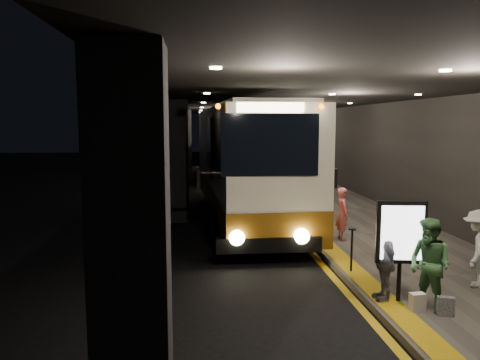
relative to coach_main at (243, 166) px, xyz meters
name	(u,v)px	position (x,y,z in m)	size (l,w,h in m)	color
ground	(226,249)	(-0.96, -4.59, -1.96)	(90.00, 90.00, 0.00)	black
lane_line_white	(171,216)	(-2.76, 0.41, -1.95)	(0.12, 50.00, 0.01)	silver
kerb_stripe_yellow	(277,214)	(1.39, 0.41, -1.95)	(0.18, 50.00, 0.01)	gold
sidewalk	(337,211)	(3.79, 0.41, -1.88)	(4.50, 50.00, 0.15)	#514C44
tactile_strip	(290,210)	(1.89, 0.41, -1.80)	(0.50, 50.00, 0.01)	gold
terminal_wall	(394,138)	(6.04, 0.41, 1.04)	(0.10, 50.00, 6.00)	black
support_columns	(177,161)	(-2.46, -0.59, 0.24)	(0.80, 24.80, 4.40)	black
canopy	(282,96)	(1.54, 0.41, 2.64)	(9.00, 50.00, 0.40)	black
coach_main	(243,166)	(0.00, 0.00, 0.00)	(3.27, 13.17, 4.08)	beige
coach_second	(224,151)	(0.10, 13.85, -0.28)	(2.61, 11.15, 3.49)	beige
coach_third	(216,139)	(0.14, 28.29, 0.01)	(2.92, 13.08, 4.10)	beige
passenger_boarding	(342,214)	(2.49, -4.37, -1.03)	(0.57, 0.37, 1.56)	#D8656B
passenger_waiting_green	(430,265)	(2.47, -9.61, -0.95)	(0.84, 0.52, 1.72)	#3D6E3D
passenger_waiting_white	(478,248)	(4.10, -8.49, -0.99)	(1.06, 0.49, 1.64)	#BCBAB5
passenger_waiting_grey	(384,261)	(1.84, -9.04, -1.04)	(0.90, 0.46, 1.54)	#545358
bag_polka	(446,306)	(2.65, -9.90, -1.63)	(0.29, 0.12, 0.35)	black
bag_plain	(417,302)	(2.25, -9.65, -1.64)	(0.27, 0.16, 0.34)	silver
info_sign	(401,234)	(2.10, -9.17, -0.47)	(0.93, 0.26, 1.97)	black
stanchion_post	(352,250)	(1.79, -7.30, -1.30)	(0.05, 0.05, 1.01)	black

